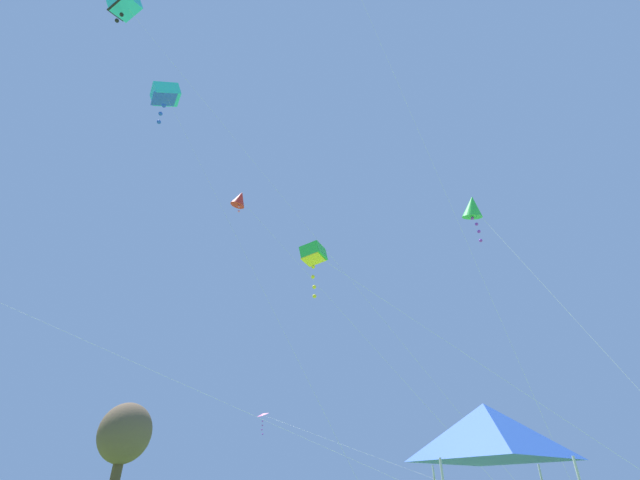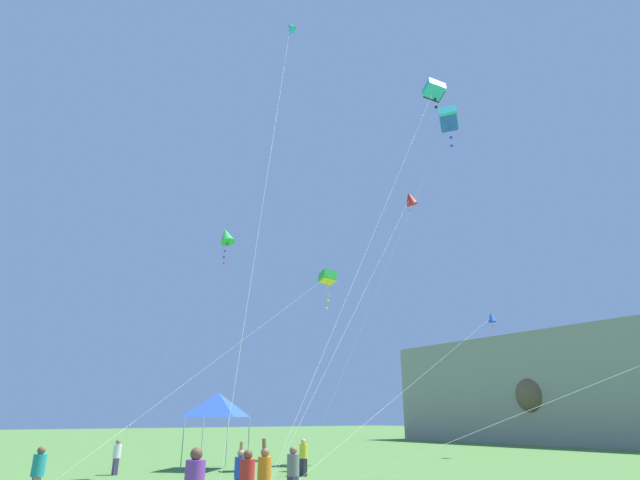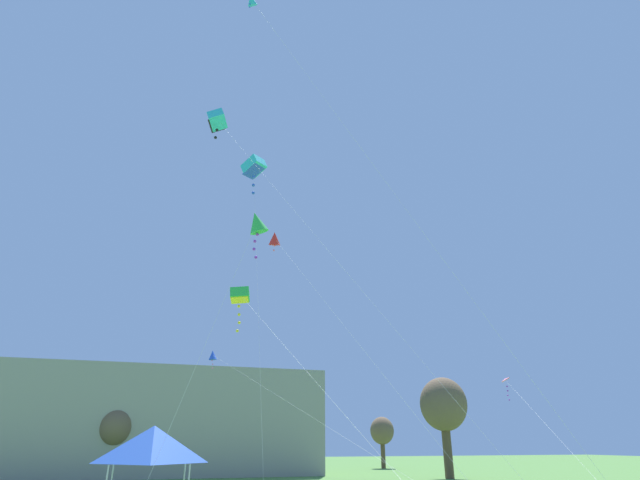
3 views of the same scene
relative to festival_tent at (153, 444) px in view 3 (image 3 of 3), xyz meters
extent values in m
cube|color=gray|center=(-1.59, 38.06, 2.10)|extent=(37.01, 10.08, 10.33)
cylinder|color=brown|center=(-3.39, 33.62, -1.53)|extent=(0.56, 0.56, 3.06)
ellipsoid|color=brown|center=(-3.39, 33.62, 1.33)|extent=(3.00, 3.00, 3.34)
cylinder|color=brown|center=(29.14, 46.13, -1.46)|extent=(0.58, 0.58, 3.20)
ellipsoid|color=brown|center=(29.14, 46.13, 1.53)|extent=(3.14, 3.14, 3.49)
cylinder|color=brown|center=(26.74, 25.80, -0.76)|extent=(0.84, 0.84, 4.60)
ellipsoid|color=brown|center=(26.74, 25.80, 3.55)|extent=(4.52, 4.52, 5.02)
pyramid|color=blue|center=(0.00, 0.00, 0.01)|extent=(2.74, 2.74, 1.20)
cylinder|color=silver|center=(7.58, 7.61, 1.52)|extent=(8.03, 22.72, 9.17)
cone|color=blue|center=(3.57, 18.97, 6.10)|extent=(0.91, 0.87, 0.74)
sphere|color=pink|center=(3.54, 18.91, 5.71)|extent=(0.10, 0.10, 0.10)
sphere|color=pink|center=(3.61, 18.91, 5.43)|extent=(0.10, 0.10, 0.10)
sphere|color=pink|center=(3.63, 19.00, 5.16)|extent=(0.10, 0.10, 0.10)
cylinder|color=silver|center=(19.22, 2.88, 0.62)|extent=(9.98, 19.31, 7.38)
pyramid|color=pink|center=(24.19, 12.55, 4.35)|extent=(0.64, 0.77, 0.48)
sphere|color=purple|center=(24.28, 12.55, 3.85)|extent=(0.11, 0.11, 0.11)
sphere|color=purple|center=(24.27, 12.53, 3.54)|extent=(0.11, 0.11, 0.11)
sphere|color=purple|center=(24.23, 12.54, 3.23)|extent=(0.11, 0.11, 0.11)
sphere|color=purple|center=(24.26, 12.47, 2.91)|extent=(0.11, 0.11, 0.11)
cylinder|color=silver|center=(7.60, 5.93, 11.09)|extent=(10.88, 21.49, 28.31)
cube|color=#2DBCD1|center=(2.17, 16.67, 25.25)|extent=(1.93, 2.00, 1.58)
cube|color=black|center=(2.17, 16.67, 24.81)|extent=(1.62, 1.65, 0.81)
sphere|color=black|center=(2.22, 16.65, 24.25)|extent=(0.25, 0.25, 0.25)
sphere|color=black|center=(2.16, 16.75, 23.56)|extent=(0.25, 0.25, 0.25)
cylinder|color=silver|center=(8.70, 2.59, 4.42)|extent=(5.68, 12.89, 14.97)
cone|color=red|center=(5.87, 9.03, 11.90)|extent=(0.99, 1.12, 0.99)
sphere|color=pink|center=(5.88, 9.03, 11.43)|extent=(0.12, 0.12, 0.12)
sphere|color=pink|center=(5.85, 9.00, 11.10)|extent=(0.12, 0.12, 0.12)
cylinder|color=silver|center=(4.82, 8.30, 8.46)|extent=(0.64, 12.16, 23.05)
cube|color=#2DBCD1|center=(5.13, 14.37, 19.99)|extent=(2.05, 2.11, 1.44)
cube|color=blue|center=(5.13, 14.37, 19.55)|extent=(1.72, 1.79, 0.69)
sphere|color=blue|center=(5.17, 14.30, 19.01)|extent=(0.24, 0.24, 0.24)
sphere|color=blue|center=(5.18, 14.39, 18.34)|extent=(0.24, 0.24, 0.24)
sphere|color=blue|center=(5.20, 14.36, 17.67)|extent=(0.24, 0.24, 0.24)
cylinder|color=silver|center=(8.46, -2.11, 10.35)|extent=(11.76, 8.72, 26.83)
cone|color=#2DBCD1|center=(2.58, 2.24, 23.77)|extent=(0.85, 0.80, 0.96)
sphere|color=blue|center=(2.51, 2.23, 23.41)|extent=(0.09, 0.09, 0.09)
sphere|color=blue|center=(2.51, 2.23, 23.16)|extent=(0.09, 0.09, 0.09)
cylinder|color=silver|center=(5.28, -2.27, 1.90)|extent=(3.92, 13.88, 9.93)
cube|color=green|center=(3.32, 4.67, 6.87)|extent=(1.09, 1.04, 0.71)
cube|color=yellow|center=(3.32, 4.67, 6.60)|extent=(1.01, 0.89, 0.24)
sphere|color=yellow|center=(3.30, 4.67, 6.27)|extent=(0.15, 0.15, 0.15)
sphere|color=yellow|center=(3.34, 4.69, 5.87)|extent=(0.15, 0.15, 0.15)
sphere|color=yellow|center=(3.37, 4.64, 5.46)|extent=(0.15, 0.15, 0.15)
sphere|color=yellow|center=(3.29, 4.61, 5.05)|extent=(0.15, 0.15, 0.15)
cylinder|color=silver|center=(1.10, -3.19, 2.53)|extent=(3.72, 3.43, 11.19)
cone|color=green|center=(2.96, -1.48, 8.13)|extent=(1.04, 0.94, 1.10)
sphere|color=purple|center=(3.01, -1.41, 7.64)|extent=(0.12, 0.12, 0.12)
sphere|color=purple|center=(2.91, -1.49, 7.31)|extent=(0.12, 0.12, 0.12)
sphere|color=purple|center=(2.89, -1.51, 6.98)|extent=(0.12, 0.12, 0.12)
sphere|color=purple|center=(2.98, -1.52, 6.64)|extent=(0.12, 0.12, 0.12)
camera|label=1|loc=(-10.99, 2.02, -1.25)|focal=24.00mm
camera|label=2|loc=(25.18, -11.43, -0.61)|focal=28.00mm
camera|label=3|loc=(-0.03, -19.39, 0.05)|focal=28.00mm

